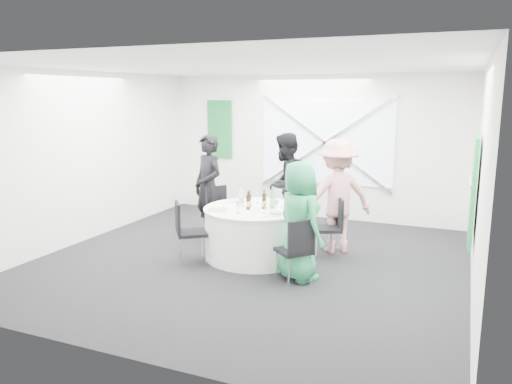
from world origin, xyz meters
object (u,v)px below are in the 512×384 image
at_px(chair_back_right, 332,223).
at_px(chair_front_left, 186,227).
at_px(chair_back_left, 220,209).
at_px(chair_front_right, 297,246).
at_px(person_woman_green, 299,221).
at_px(person_man_back, 285,185).
at_px(clear_water_bottle, 241,199).
at_px(person_woman_pink, 337,196).
at_px(chair_back, 291,206).
at_px(person_man_back_left, 208,187).
at_px(banquet_table, 256,232).
at_px(green_water_bottle, 273,200).

height_order(chair_back_right, chair_front_left, chair_front_left).
bearing_deg(chair_back_left, chair_front_right, -95.25).
relative_size(chair_front_right, person_woman_green, 0.55).
height_order(person_man_back, clear_water_bottle, person_man_back).
bearing_deg(person_woman_pink, chair_back, -63.75).
relative_size(chair_back, person_man_back_left, 0.52).
bearing_deg(person_woman_pink, person_man_back, -62.98).
height_order(banquet_table, chair_back_left, chair_back_left).
xyz_separation_m(banquet_table, chair_back_left, (-0.89, 0.56, 0.15)).
height_order(chair_back_left, person_woman_green, person_woman_green).
xyz_separation_m(person_man_back_left, clear_water_bottle, (0.89, -0.61, -0.01)).
distance_m(chair_back, clear_water_bottle, 1.32).
xyz_separation_m(chair_back, person_man_back, (-0.13, 0.05, 0.35)).
relative_size(chair_front_left, green_water_bottle, 2.82).
relative_size(person_man_back_left, person_woman_pink, 1.01).
height_order(person_man_back_left, person_woman_pink, person_man_back_left).
relative_size(person_man_back, clear_water_bottle, 5.96).
bearing_deg(green_water_bottle, person_woman_pink, 39.91).
height_order(person_man_back, person_woman_green, person_man_back).
relative_size(chair_front_left, person_man_back_left, 0.51).
relative_size(person_man_back_left, person_man_back, 0.99).
relative_size(chair_back, person_man_back, 0.52).
bearing_deg(chair_back_right, chair_front_left, -83.23).
relative_size(chair_back_right, green_water_bottle, 2.80).
relative_size(chair_back_left, chair_front_right, 1.05).
distance_m(chair_back, person_man_back_left, 1.45).
distance_m(chair_back_left, green_water_bottle, 1.28).
xyz_separation_m(chair_front_left, green_water_bottle, (1.07, 0.71, 0.36)).
bearing_deg(clear_water_bottle, chair_back, 73.03).
xyz_separation_m(chair_front_right, person_woman_pink, (0.13, 1.56, 0.37)).
bearing_deg(green_water_bottle, person_man_back_left, 158.13).
bearing_deg(person_man_back_left, chair_front_right, -6.44).
bearing_deg(clear_water_bottle, chair_back_right, 19.16).
relative_size(banquet_table, person_woman_green, 0.98).
xyz_separation_m(person_man_back, green_water_bottle, (0.24, -1.21, -0.00)).
bearing_deg(green_water_bottle, chair_front_right, -52.68).
xyz_separation_m(chair_back_left, person_woman_green, (1.77, -1.18, 0.26)).
distance_m(banquet_table, chair_back, 1.24).
xyz_separation_m(chair_back_left, green_water_bottle, (1.13, -0.49, 0.35)).
distance_m(person_man_back_left, person_woman_green, 2.36).
distance_m(person_man_back_left, clear_water_bottle, 1.08).
distance_m(banquet_table, person_woman_green, 1.15).
bearing_deg(chair_back, person_woman_pink, -22.22).
xyz_separation_m(green_water_bottle, clear_water_bottle, (-0.48, -0.06, -0.01)).
distance_m(banquet_table, green_water_bottle, 0.56).
bearing_deg(green_water_bottle, chair_back, 95.22).
height_order(chair_back_left, person_man_back_left, person_man_back_left).
height_order(chair_front_left, person_man_back, person_man_back).
height_order(person_woman_pink, clear_water_bottle, person_woman_pink).
bearing_deg(person_woman_green, banquet_table, -0.00).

